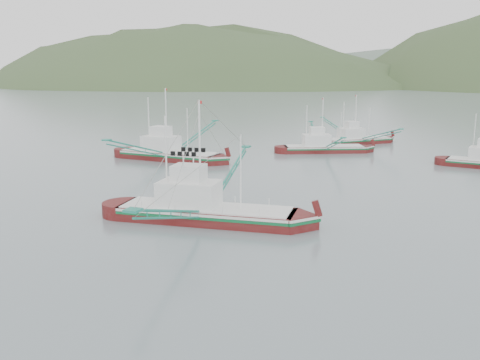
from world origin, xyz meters
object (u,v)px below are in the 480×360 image
(main_boat, at_px, (204,202))
(bg_boat_left, at_px, (169,149))
(bg_boat_extra, at_px, (357,133))
(bg_boat_far, at_px, (324,141))

(main_boat, distance_m, bg_boat_left, 32.93)
(main_boat, bearing_deg, bg_boat_left, 117.48)
(main_boat, bearing_deg, bg_boat_extra, 78.95)
(main_boat, xyz_separation_m, bg_boat_extra, (4.77, 54.50, 0.29))
(main_boat, relative_size, bg_boat_left, 1.01)
(bg_boat_far, bearing_deg, bg_boat_left, -166.70)
(main_boat, xyz_separation_m, bg_boat_left, (-18.19, 27.45, -0.17))
(main_boat, bearing_deg, bg_boat_far, 82.02)
(bg_boat_left, bearing_deg, bg_boat_extra, 54.74)
(bg_boat_left, relative_size, bg_boat_extra, 1.43)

